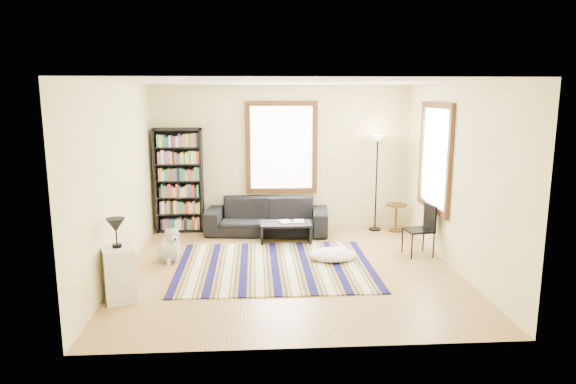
{
  "coord_description": "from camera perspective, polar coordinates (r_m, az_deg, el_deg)",
  "views": [
    {
      "loc": [
        -0.52,
        -7.48,
        2.65
      ],
      "look_at": [
        0.0,
        0.5,
        1.1
      ],
      "focal_mm": 32.0,
      "sensor_mm": 36.0,
      "label": 1
    }
  ],
  "objects": [
    {
      "name": "wall_front",
      "position": [
        5.11,
        2.22,
        -3.18
      ],
      "size": [
        5.0,
        0.1,
        2.8
      ],
      "primitive_type": "cube",
      "color": "#F5EFA5",
      "rests_on": "floor"
    },
    {
      "name": "table_lamp",
      "position": [
        6.92,
        -18.55,
        -4.33
      ],
      "size": [
        0.31,
        0.31,
        0.38
      ],
      "primitive_type": null,
      "rotation": [
        0.0,
        0.0,
        0.38
      ],
      "color": "black",
      "rests_on": "white_cabinet"
    },
    {
      "name": "dog",
      "position": [
        8.4,
        -13.08,
        -5.63
      ],
      "size": [
        0.62,
        0.7,
        0.58
      ],
      "primitive_type": null,
      "rotation": [
        0.0,
        0.0,
        0.44
      ],
      "color": "silver",
      "rests_on": "floor"
    },
    {
      "name": "book_b",
      "position": [
        9.26,
        0.65,
        -3.29
      ],
      "size": [
        0.26,
        0.19,
        0.02
      ],
      "primitive_type": "imported",
      "rotation": [
        0.0,
        0.0,
        0.03
      ],
      "color": "beige",
      "rests_on": "coffee_table"
    },
    {
      "name": "side_table",
      "position": [
        10.17,
        11.91,
        -2.81
      ],
      "size": [
        0.42,
        0.42,
        0.54
      ],
      "primitive_type": "cylinder",
      "rotation": [
        0.0,
        0.0,
        -0.04
      ],
      "color": "#482A12",
      "rests_on": "floor"
    },
    {
      "name": "floor_lamp",
      "position": [
        10.05,
        9.78,
        0.96
      ],
      "size": [
        0.34,
        0.34,
        1.86
      ],
      "primitive_type": null,
      "rotation": [
        0.0,
        0.0,
        -0.13
      ],
      "color": "black",
      "rests_on": "floor"
    },
    {
      "name": "sofa",
      "position": [
        9.81,
        -2.33,
        -2.7
      ],
      "size": [
        2.38,
        1.14,
        0.67
      ],
      "primitive_type": "imported",
      "rotation": [
        0.0,
        0.0,
        -0.11
      ],
      "color": "black",
      "rests_on": "floor"
    },
    {
      "name": "wall_left",
      "position": [
        7.85,
        -18.67,
        1.23
      ],
      "size": [
        0.1,
        5.0,
        2.8
      ],
      "primitive_type": "cube",
      "color": "#F5EFA5",
      "rests_on": "floor"
    },
    {
      "name": "wall_right",
      "position": [
        8.18,
        18.38,
        1.62
      ],
      "size": [
        0.1,
        5.0,
        2.8
      ],
      "primitive_type": "cube",
      "color": "#F5EFA5",
      "rests_on": "floor"
    },
    {
      "name": "folding_chair",
      "position": [
        8.71,
        14.28,
        -4.13
      ],
      "size": [
        0.47,
        0.46,
        0.86
      ],
      "primitive_type": "cube",
      "rotation": [
        0.0,
        0.0,
        0.15
      ],
      "color": "black",
      "rests_on": "floor"
    },
    {
      "name": "white_cabinet",
      "position": [
        7.08,
        -18.28,
        -8.55
      ],
      "size": [
        0.54,
        0.6,
        0.7
      ],
      "primitive_type": "cube",
      "rotation": [
        0.0,
        0.0,
        0.37
      ],
      "color": "silver",
      "rests_on": "floor"
    },
    {
      "name": "book_a",
      "position": [
        9.19,
        -0.89,
        -3.38
      ],
      "size": [
        0.29,
        0.25,
        0.02
      ],
      "primitive_type": "imported",
      "rotation": [
        0.0,
        0.0,
        0.27
      ],
      "color": "beige",
      "rests_on": "coffee_table"
    },
    {
      "name": "window_right",
      "position": [
        8.86,
        16.05,
        3.74
      ],
      "size": [
        0.06,
        1.2,
        1.6
      ],
      "primitive_type": "cube",
      "color": "white",
      "rests_on": "wall_right"
    },
    {
      "name": "bookshelf",
      "position": [
        10.04,
        -12.0,
        1.27
      ],
      "size": [
        0.9,
        0.3,
        2.0
      ],
      "primitive_type": "cube",
      "color": "black",
      "rests_on": "floor"
    },
    {
      "name": "coffee_table",
      "position": [
        9.25,
        -0.26,
        -4.52
      ],
      "size": [
        0.98,
        0.65,
        0.36
      ],
      "primitive_type": "cube",
      "rotation": [
        0.0,
        0.0,
        -0.18
      ],
      "color": "black",
      "rests_on": "floor"
    },
    {
      "name": "window_back",
      "position": [
        10.02,
        -0.73,
        4.95
      ],
      "size": [
        1.2,
        0.06,
        1.6
      ],
      "primitive_type": "cube",
      "color": "white",
      "rests_on": "wall_back"
    },
    {
      "name": "wall_back",
      "position": [
        10.12,
        -0.75,
        3.87
      ],
      "size": [
        5.0,
        0.1,
        2.8
      ],
      "primitive_type": "cube",
      "color": "#F5EFA5",
      "rests_on": "floor"
    },
    {
      "name": "rug",
      "position": [
        8.03,
        -1.47,
        -8.22
      ],
      "size": [
        3.05,
        2.44,
        0.02
      ],
      "primitive_type": "cube",
      "color": "#0F0D45",
      "rests_on": "floor"
    },
    {
      "name": "floor",
      "position": [
        7.97,
        0.24,
        -8.84
      ],
      "size": [
        5.0,
        5.0,
        0.1
      ],
      "primitive_type": "cube",
      "color": "tan",
      "rests_on": "ground"
    },
    {
      "name": "ceiling",
      "position": [
        7.5,
        0.25,
        12.5
      ],
      "size": [
        5.0,
        5.0,
        0.1
      ],
      "primitive_type": "cube",
      "color": "white",
      "rests_on": "floor"
    },
    {
      "name": "floor_cushion",
      "position": [
        8.32,
        5.0,
        -6.95
      ],
      "size": [
        0.85,
        0.69,
        0.19
      ],
      "primitive_type": "ellipsoid",
      "rotation": [
        0.0,
        0.0,
        -0.17
      ],
      "color": "silver",
      "rests_on": "floor"
    }
  ]
}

